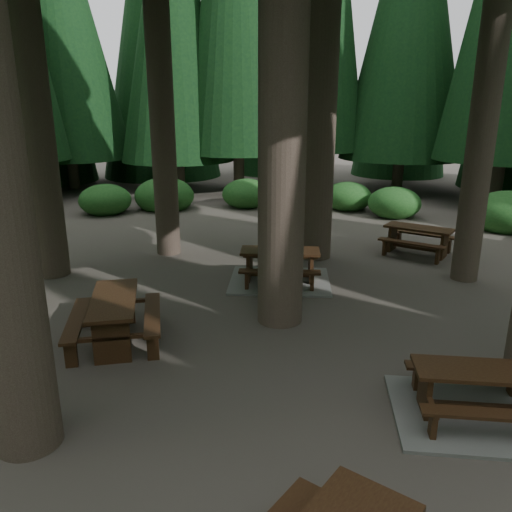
{
  "coord_description": "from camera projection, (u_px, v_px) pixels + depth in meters",
  "views": [
    {
      "loc": [
        -0.7,
        -8.43,
        3.94
      ],
      "look_at": [
        0.42,
        0.81,
        1.1
      ],
      "focal_mm": 35.0,
      "sensor_mm": 36.0,
      "label": 1
    }
  ],
  "objects": [
    {
      "name": "ground",
      "position": [
        239.0,
        326.0,
        9.24
      ],
      "size": [
        80.0,
        80.0,
        0.0
      ],
      "primitive_type": "plane",
      "color": "#4F4840",
      "rests_on": "ground"
    },
    {
      "name": "picnic_table_b",
      "position": [
        115.0,
        313.0,
        8.47
      ],
      "size": [
        1.64,
        1.98,
        0.81
      ],
      "rotation": [
        0.0,
        0.0,
        1.64
      ],
      "color": "#331B0F",
      "rests_on": "ground"
    },
    {
      "name": "shrub_ring",
      "position": [
        271.0,
        290.0,
        9.91
      ],
      "size": [
        23.86,
        24.64,
        1.49
      ],
      "color": "#205E21",
      "rests_on": "ground"
    },
    {
      "name": "picnic_table_c",
      "position": [
        280.0,
        271.0,
        11.46
      ],
      "size": [
        2.58,
        2.27,
        0.77
      ],
      "rotation": [
        0.0,
        0.0,
        -0.18
      ],
      "color": "gray",
      "rests_on": "ground"
    },
    {
      "name": "picnic_table_a",
      "position": [
        475.0,
        401.0,
        6.5
      ],
      "size": [
        2.43,
        2.16,
        0.71
      ],
      "rotation": [
        0.0,
        0.0,
        -0.24
      ],
      "color": "gray",
      "rests_on": "ground"
    },
    {
      "name": "picnic_table_d",
      "position": [
        418.0,
        236.0,
        13.53
      ],
      "size": [
        2.25,
        2.22,
        0.76
      ],
      "rotation": [
        0.0,
        0.0,
        -0.71
      ],
      "color": "#331B0F",
      "rests_on": "ground"
    }
  ]
}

